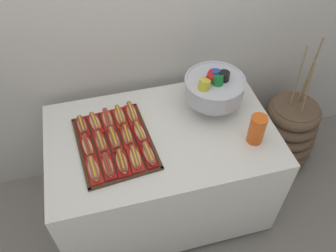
% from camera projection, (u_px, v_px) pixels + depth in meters
% --- Properties ---
extents(ground_plane, '(10.00, 10.00, 0.00)m').
position_uv_depth(ground_plane, '(163.00, 202.00, 2.58)').
color(ground_plane, gray).
extents(back_wall, '(6.00, 0.10, 2.60)m').
position_uv_depth(back_wall, '(138.00, 4.00, 1.96)').
color(back_wall, silver).
rests_on(back_wall, ground_plane).
extents(buffet_table, '(1.33, 0.82, 0.77)m').
position_uv_depth(buffet_table, '(162.00, 170.00, 2.28)').
color(buffet_table, white).
rests_on(buffet_table, ground_plane).
extents(floor_vase, '(0.45, 0.45, 1.12)m').
position_uv_depth(floor_vase, '(286.00, 134.00, 2.66)').
color(floor_vase, brown).
rests_on(floor_vase, ground_plane).
extents(serving_tray, '(0.45, 0.56, 0.01)m').
position_uv_depth(serving_tray, '(115.00, 143.00, 1.96)').
color(serving_tray, '#472B19').
rests_on(serving_tray, buffet_table).
extents(hot_dog_0, '(0.08, 0.17, 0.06)m').
position_uv_depth(hot_dog_0, '(94.00, 170.00, 1.79)').
color(hot_dog_0, red).
rests_on(hot_dog_0, serving_tray).
extents(hot_dog_1, '(0.07, 0.16, 0.06)m').
position_uv_depth(hot_dog_1, '(108.00, 166.00, 1.81)').
color(hot_dog_1, red).
rests_on(hot_dog_1, serving_tray).
extents(hot_dog_2, '(0.08, 0.17, 0.06)m').
position_uv_depth(hot_dog_2, '(122.00, 162.00, 1.83)').
color(hot_dog_2, '#B21414').
rests_on(hot_dog_2, serving_tray).
extents(hot_dog_3, '(0.07, 0.16, 0.06)m').
position_uv_depth(hot_dog_3, '(135.00, 159.00, 1.85)').
color(hot_dog_3, red).
rests_on(hot_dog_3, serving_tray).
extents(hot_dog_4, '(0.08, 0.17, 0.06)m').
position_uv_depth(hot_dog_4, '(149.00, 155.00, 1.87)').
color(hot_dog_4, '#B21414').
rests_on(hot_dog_4, serving_tray).
extents(hot_dog_5, '(0.08, 0.18, 0.06)m').
position_uv_depth(hot_dog_5, '(88.00, 147.00, 1.90)').
color(hot_dog_5, '#B21414').
rests_on(hot_dog_5, serving_tray).
extents(hot_dog_6, '(0.08, 0.17, 0.06)m').
position_uv_depth(hot_dog_6, '(101.00, 143.00, 1.92)').
color(hot_dog_6, red).
rests_on(hot_dog_6, serving_tray).
extents(hot_dog_7, '(0.07, 0.18, 0.06)m').
position_uv_depth(hot_dog_7, '(114.00, 139.00, 1.93)').
color(hot_dog_7, red).
rests_on(hot_dog_7, serving_tray).
extents(hot_dog_8, '(0.07, 0.16, 0.06)m').
position_uv_depth(hot_dog_8, '(127.00, 136.00, 1.95)').
color(hot_dog_8, red).
rests_on(hot_dog_8, serving_tray).
extents(hot_dog_9, '(0.08, 0.17, 0.06)m').
position_uv_depth(hot_dog_9, '(140.00, 133.00, 1.97)').
color(hot_dog_9, '#B21414').
rests_on(hot_dog_9, serving_tray).
extents(hot_dog_10, '(0.08, 0.16, 0.06)m').
position_uv_depth(hot_dog_10, '(82.00, 126.00, 2.01)').
color(hot_dog_10, red).
rests_on(hot_dog_10, serving_tray).
extents(hot_dog_11, '(0.09, 0.17, 0.06)m').
position_uv_depth(hot_dog_11, '(95.00, 123.00, 2.03)').
color(hot_dog_11, red).
rests_on(hot_dog_11, serving_tray).
extents(hot_dog_12, '(0.07, 0.17, 0.06)m').
position_uv_depth(hot_dog_12, '(108.00, 120.00, 2.04)').
color(hot_dog_12, red).
rests_on(hot_dog_12, serving_tray).
extents(hot_dog_13, '(0.08, 0.17, 0.06)m').
position_uv_depth(hot_dog_13, '(120.00, 117.00, 2.06)').
color(hot_dog_13, red).
rests_on(hot_dog_13, serving_tray).
extents(hot_dog_14, '(0.07, 0.18, 0.06)m').
position_uv_depth(hot_dog_14, '(132.00, 114.00, 2.08)').
color(hot_dog_14, red).
rests_on(hot_dog_14, serving_tray).
extents(punch_bowl, '(0.36, 0.36, 0.27)m').
position_uv_depth(punch_bowl, '(214.00, 87.00, 2.05)').
color(punch_bowl, silver).
rests_on(punch_bowl, buffet_table).
extents(cup_stack, '(0.09, 0.09, 0.18)m').
position_uv_depth(cup_stack, '(257.00, 129.00, 1.91)').
color(cup_stack, '#EA5B19').
rests_on(cup_stack, buffet_table).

